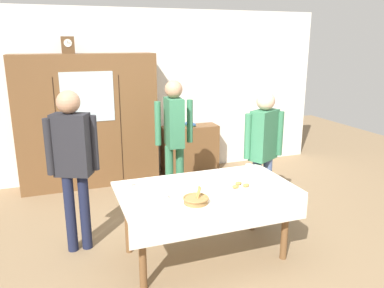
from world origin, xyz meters
The scene contains 17 objects.
ground_plane centered at (0.00, 0.00, 0.00)m, with size 12.00×12.00×0.00m, color #846B4C.
back_wall centered at (0.00, 2.65, 1.35)m, with size 6.40×0.10×2.70m, color silver.
dining_table centered at (0.00, -0.23, 0.67)m, with size 1.77×0.97×0.77m.
wall_cabinet centered at (-0.90, 2.35, 1.01)m, with size 2.07×0.46×2.02m.
mantel_clock centered at (-1.10, 2.35, 2.14)m, with size 0.18×0.11×0.24m.
bookshelf_low centered at (0.77, 2.41, 0.40)m, with size 0.96×0.35×0.80m.
book_stack centered at (0.77, 2.41, 0.83)m, with size 0.15×0.21×0.05m.
tea_cup_center centered at (-0.73, 0.08, 0.80)m, with size 0.13×0.13×0.06m.
tea_cup_far_right centered at (-0.47, -0.36, 0.80)m, with size 0.13×0.13×0.06m.
tea_cup_far_left centered at (0.67, 0.13, 0.80)m, with size 0.13×0.13×0.06m.
bread_basket centered at (-0.23, -0.54, 0.81)m, with size 0.24×0.24×0.16m.
pastry_plate centered at (0.32, -0.34, 0.78)m, with size 0.28×0.28×0.05m.
spoon_front_edge centered at (0.17, -0.11, 0.77)m, with size 0.12×0.02×0.01m.
spoon_mid_left centered at (0.58, -0.12, 0.77)m, with size 0.12×0.02×0.01m.
person_behind_table_left centered at (0.09, 1.14, 1.05)m, with size 0.52×0.37×1.72m.
person_behind_table_right centered at (-1.23, 0.38, 1.06)m, with size 0.52×0.33×1.73m.
person_by_cabinet centered at (0.97, 0.34, 0.99)m, with size 0.52×0.35×1.63m.
Camera 1 is at (-1.37, -3.55, 2.20)m, focal length 35.74 mm.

